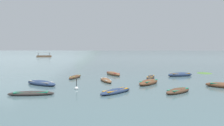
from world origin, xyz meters
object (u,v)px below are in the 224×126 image
at_px(rowboat_9, 116,91).
at_px(mooring_buoy, 77,88).
at_px(rowboat_8, 178,91).
at_px(rowboat_10, 106,80).
at_px(rowboat_4, 180,75).
at_px(rowboat_11, 75,77).
at_px(rowboat_12, 31,94).
at_px(ferry_1, 44,56).
at_px(rowboat_6, 41,83).
at_px(rowboat_2, 151,77).
at_px(rowboat_3, 149,82).
at_px(rowboat_1, 113,74).

height_order(rowboat_9, mooring_buoy, mooring_buoy).
height_order(rowboat_8, rowboat_9, rowboat_8).
bearing_deg(rowboat_10, mooring_buoy, -119.72).
distance_m(rowboat_8, mooring_buoy, 9.75).
distance_m(rowboat_4, rowboat_11, 15.46).
relative_size(rowboat_12, ferry_1, 0.48).
xyz_separation_m(rowboat_9, rowboat_12, (-7.41, -0.58, -0.02)).
bearing_deg(rowboat_12, rowboat_11, 77.77).
distance_m(rowboat_6, ferry_1, 104.03).
relative_size(rowboat_10, ferry_1, 0.49).
bearing_deg(ferry_1, rowboat_2, -68.57).
bearing_deg(rowboat_11, rowboat_3, -33.66).
xyz_separation_m(rowboat_3, rowboat_11, (-9.03, 6.02, -0.06)).
relative_size(rowboat_1, mooring_buoy, 3.84).
height_order(rowboat_3, rowboat_10, rowboat_3).
bearing_deg(rowboat_4, rowboat_3, -130.58).
xyz_separation_m(rowboat_4, rowboat_12, (-17.92, -13.07, -0.08)).
height_order(rowboat_2, rowboat_9, rowboat_2).
relative_size(rowboat_8, rowboat_10, 0.84).
distance_m(rowboat_11, ferry_1, 99.13).
relative_size(rowboat_2, rowboat_12, 0.91).
height_order(rowboat_8, rowboat_11, rowboat_8).
relative_size(rowboat_11, rowboat_12, 0.93).
xyz_separation_m(rowboat_12, mooring_buoy, (3.65, 2.66, -0.04)).
relative_size(rowboat_10, mooring_buoy, 3.42).
distance_m(rowboat_1, rowboat_9, 14.58).
bearing_deg(rowboat_4, rowboat_11, -174.76).
bearing_deg(ferry_1, mooring_buoy, -74.71).
xyz_separation_m(rowboat_2, rowboat_12, (-12.93, -10.64, -0.03)).
distance_m(rowboat_1, rowboat_3, 10.14).
bearing_deg(rowboat_9, rowboat_11, 113.80).
bearing_deg(rowboat_6, rowboat_11, 62.07).
height_order(rowboat_9, rowboat_12, rowboat_9).
distance_m(rowboat_4, rowboat_10, 12.28).
distance_m(rowboat_3, ferry_1, 107.63).
relative_size(rowboat_6, rowboat_12, 1.09).
height_order(rowboat_3, ferry_1, ferry_1).
bearing_deg(rowboat_11, ferry_1, 106.04).
distance_m(rowboat_2, rowboat_4, 5.55).
bearing_deg(rowboat_12, rowboat_2, 39.46).
xyz_separation_m(rowboat_3, rowboat_9, (-4.15, -5.06, -0.06)).
distance_m(rowboat_1, rowboat_11, 6.53).
distance_m(rowboat_6, rowboat_9, 9.54).
xyz_separation_m(rowboat_1, rowboat_3, (3.52, -9.51, 0.01)).
relative_size(rowboat_11, mooring_buoy, 3.17).
bearing_deg(rowboat_2, mooring_buoy, -139.31).
bearing_deg(rowboat_4, rowboat_2, -154.09).
bearing_deg(mooring_buoy, rowboat_6, 143.84).
bearing_deg(rowboat_4, rowboat_8, -110.72).
xyz_separation_m(rowboat_9, ferry_1, (-32.27, 106.34, 0.29)).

